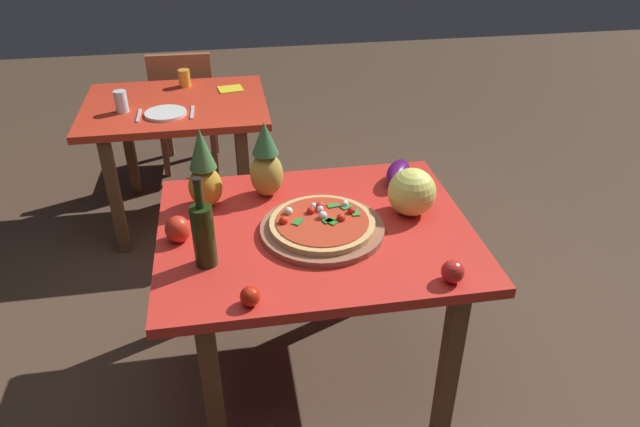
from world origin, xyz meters
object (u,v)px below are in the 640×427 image
object	(u,v)px
wine_bottle	(203,234)
napkin_folded	(230,89)
background_table	(177,120)
dining_chair	(185,104)
bell_pepper	(178,230)
knife_utensil	(192,112)
drinking_glass_water	(121,102)
fork_utensil	(139,116)
drinking_glass_juice	(184,78)
pizza_board	(322,229)
dinner_plate	(166,113)
pineapple_right	(266,163)
pizza	(322,222)
melon	(412,192)
tomato_near_board	(250,296)
eggplant	(398,173)
tomato_beside_pepper	(453,272)
pineapple_left	(204,172)
display_table	(315,246)

from	to	relation	value
wine_bottle	napkin_folded	size ratio (longest dim) A/B	2.36
background_table	dining_chair	size ratio (longest dim) A/B	1.19
bell_pepper	knife_utensil	distance (m)	1.24
wine_bottle	drinking_glass_water	xyz separation A→B (m)	(-0.44, 1.48, -0.06)
dining_chair	fork_utensil	size ratio (longest dim) A/B	4.72
bell_pepper	drinking_glass_juice	distance (m)	1.68
knife_utensil	pizza_board	bearing A→B (deg)	-67.29
dinner_plate	pineapple_right	bearing A→B (deg)	-64.30
pizza	knife_utensil	world-z (taller)	pizza
dining_chair	dinner_plate	xyz separation A→B (m)	(-0.05, -0.80, 0.25)
melon	tomato_near_board	bearing A→B (deg)	-145.72
melon	background_table	bearing A→B (deg)	124.94
drinking_glass_juice	knife_utensil	size ratio (longest dim) A/B	0.56
wine_bottle	tomato_near_board	xyz separation A→B (m)	(0.13, -0.24, -0.09)
pizza_board	knife_utensil	world-z (taller)	pizza_board
dinner_plate	bell_pepper	bearing A→B (deg)	-84.86
pizza_board	knife_utensil	distance (m)	1.36
fork_utensil	drinking_glass_water	bearing A→B (deg)	138.58
eggplant	knife_utensil	bearing A→B (deg)	132.76
tomato_beside_pepper	drinking_glass_water	distance (m)	2.11
pizza_board	dinner_plate	world-z (taller)	pizza_board
tomato_near_board	drinking_glass_water	size ratio (longest dim) A/B	0.55
wine_bottle	dinner_plate	xyz separation A→B (m)	(-0.21, 1.40, -0.11)
dining_chair	pineapple_left	bearing A→B (deg)	96.42
melon	eggplant	bearing A→B (deg)	85.40
pineapple_left	drinking_glass_juice	world-z (taller)	pineapple_left
dining_chair	pineapple_left	xyz separation A→B (m)	(0.16, -1.79, 0.39)
pineapple_left	eggplant	world-z (taller)	pineapple_left
pizza	pineapple_right	size ratio (longest dim) A/B	1.22
drinking_glass_water	dinner_plate	world-z (taller)	drinking_glass_water
eggplant	drinking_glass_water	xyz separation A→B (m)	(-1.24, 1.02, 0.01)
wine_bottle	pineapple_left	distance (m)	0.40
pizza_board	fork_utensil	bearing A→B (deg)	121.31
display_table	melon	bearing A→B (deg)	6.29
wine_bottle	drinking_glass_water	distance (m)	1.54
pizza_board	background_table	bearing A→B (deg)	112.33
drinking_glass_juice	dining_chair	bearing A→B (deg)	96.28
wine_bottle	fork_utensil	size ratio (longest dim) A/B	1.83
background_table	dinner_plate	bearing A→B (deg)	-102.93
tomato_near_board	tomato_beside_pepper	bearing A→B (deg)	0.52
wine_bottle	pineapple_right	world-z (taller)	wine_bottle
dining_chair	drinking_glass_water	distance (m)	0.83
drinking_glass_water	dinner_plate	xyz separation A→B (m)	(0.23, -0.08, -0.05)
melon	drinking_glass_juice	bearing A→B (deg)	118.84
drinking_glass_juice	knife_utensil	distance (m)	0.45
tomato_near_board	pineapple_left	bearing A→B (deg)	101.35
dining_chair	dinner_plate	world-z (taller)	dining_chair
pineapple_right	bell_pepper	xyz separation A→B (m)	(-0.35, -0.28, -0.10)
drinking_glass_juice	knife_utensil	world-z (taller)	drinking_glass_juice
pineapple_left	tomato_near_board	xyz separation A→B (m)	(0.13, -0.64, -0.11)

